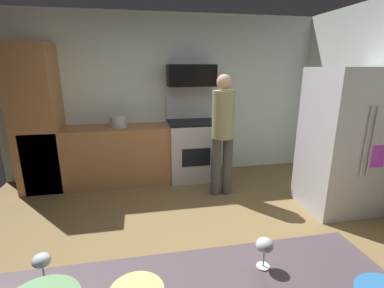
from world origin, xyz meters
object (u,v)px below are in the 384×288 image
Objects in this scene: oven_range at (192,147)px; person_cook at (223,130)px; wine_glass_mid at (42,262)px; refrigerator at (343,141)px; microwave at (191,75)px; wine_glass_near at (265,246)px; stock_pot at (118,121)px.

person_cook reaches higher than oven_range.
person_cook reaches higher than wine_glass_mid.
refrigerator is at bearing -25.27° from person_cook.
refrigerator is 1.51m from person_cook.
refrigerator is at bearing -40.91° from microwave.
oven_range reaches higher than wine_glass_near.
refrigerator reaches higher than stock_pot.
oven_range is 10.03× the size of wine_glass_near.
oven_range is 2.02× the size of microwave.
wine_glass_mid is (-1.24, -3.25, -0.66)m from microwave.
microwave reaches higher than wine_glass_near.
microwave is 2.96× the size of stock_pot.
oven_range is 10.89× the size of wine_glass_mid.
oven_range reaches higher than wine_glass_mid.
wine_glass_near is at bearing -75.30° from stock_pot.
wine_glass_mid is at bearing -110.87° from microwave.
person_cook is 1.60m from stock_pot.
oven_range is at bearing 68.62° from wine_glass_mid.
microwave is 2.33m from refrigerator.
oven_range is 2.18m from refrigerator.
stock_pot is (0.10, 3.17, -0.01)m from wine_glass_mid.
microwave is 1.10m from person_cook.
microwave reaches higher than refrigerator.
stock_pot reaches higher than wine_glass_mid.
person_cook is 12.38× the size of wine_glass_mid.
person_cook reaches higher than wine_glass_near.
person_cook is (-1.37, 0.65, 0.06)m from refrigerator.
stock_pot is at bearing 88.27° from wine_glass_mid.
refrigerator is (1.66, -1.35, 0.38)m from oven_range.
person_cook reaches higher than stock_pot.
person_cook is at bearing 77.14° from wine_glass_near.
microwave reaches higher than person_cook.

